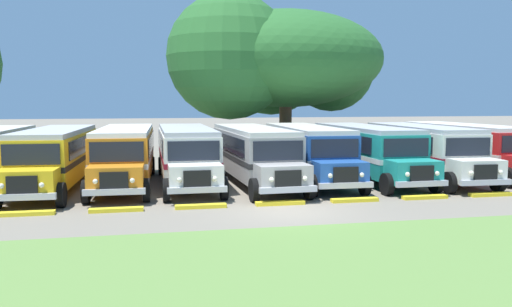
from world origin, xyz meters
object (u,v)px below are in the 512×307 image
(parked_bus_slot_4, at_px, (254,152))
(parked_bus_slot_5, at_px, (307,150))
(parked_bus_slot_8, at_px, (466,146))
(parked_bus_slot_6, at_px, (366,149))
(parked_bus_slot_3, at_px, (186,152))
(broad_shade_tree, at_px, (276,61))
(parked_bus_slot_7, at_px, (422,149))
(parked_bus_slot_1, at_px, (55,155))
(parked_bus_slot_2, at_px, (125,153))

(parked_bus_slot_4, distance_m, parked_bus_slot_5, 3.04)
(parked_bus_slot_8, bearing_deg, parked_bus_slot_6, -85.58)
(parked_bus_slot_5, bearing_deg, parked_bus_slot_3, -90.35)
(parked_bus_slot_3, xyz_separation_m, parked_bus_slot_8, (16.00, 0.30, 0.00))
(parked_bus_slot_4, relative_size, parked_bus_slot_8, 1.00)
(parked_bus_slot_6, relative_size, broad_shade_tree, 0.68)
(parked_bus_slot_3, bearing_deg, broad_shade_tree, 145.87)
(parked_bus_slot_6, height_order, parked_bus_slot_7, same)
(parked_bus_slot_1, height_order, parked_bus_slot_5, same)
(parked_bus_slot_2, bearing_deg, parked_bus_slot_3, 87.96)
(parked_bus_slot_3, height_order, broad_shade_tree, broad_shade_tree)
(broad_shade_tree, bearing_deg, parked_bus_slot_3, -123.87)
(parked_bus_slot_6, bearing_deg, parked_bus_slot_3, -93.16)
(parked_bus_slot_6, bearing_deg, parked_bus_slot_1, -91.35)
(parked_bus_slot_7, bearing_deg, broad_shade_tree, -152.96)
(parked_bus_slot_4, height_order, parked_bus_slot_5, same)
(parked_bus_slot_7, distance_m, broad_shade_tree, 13.86)
(parked_bus_slot_3, height_order, parked_bus_slot_5, same)
(parked_bus_slot_5, bearing_deg, parked_bus_slot_6, 86.15)
(parked_bus_slot_2, bearing_deg, parked_bus_slot_7, 88.85)
(parked_bus_slot_4, xyz_separation_m, parked_bus_slot_6, (6.18, 0.28, 0.00))
(parked_bus_slot_1, distance_m, parked_bus_slot_7, 18.97)
(parked_bus_slot_1, relative_size, parked_bus_slot_5, 1.00)
(parked_bus_slot_3, xyz_separation_m, parked_bus_slot_5, (6.35, -0.14, 0.00))
(parked_bus_slot_2, height_order, parked_bus_slot_3, same)
(parked_bus_slot_1, bearing_deg, parked_bus_slot_5, 92.66)
(parked_bus_slot_4, height_order, parked_bus_slot_7, same)
(parked_bus_slot_5, bearing_deg, parked_bus_slot_2, -91.21)
(parked_bus_slot_3, relative_size, broad_shade_tree, 0.68)
(parked_bus_slot_5, distance_m, broad_shade_tree, 12.36)
(parked_bus_slot_5, height_order, parked_bus_slot_8, same)
(broad_shade_tree, bearing_deg, parked_bus_slot_8, -50.68)
(parked_bus_slot_3, distance_m, parked_bus_slot_8, 16.00)
(parked_bus_slot_1, relative_size, broad_shade_tree, 0.68)
(parked_bus_slot_1, xyz_separation_m, parked_bus_slot_4, (9.60, -0.45, 0.00))
(parked_bus_slot_2, height_order, parked_bus_slot_8, same)
(broad_shade_tree, bearing_deg, parked_bus_slot_4, -108.86)
(parked_bus_slot_8, xyz_separation_m, broad_shade_tree, (-8.68, 10.60, 5.47))
(parked_bus_slot_3, bearing_deg, parked_bus_slot_5, 88.49)
(parked_bus_slot_1, bearing_deg, broad_shade_tree, 131.62)
(parked_bus_slot_4, xyz_separation_m, parked_bus_slot_5, (2.99, 0.54, 0.00))
(parked_bus_slot_6, bearing_deg, parked_bus_slot_4, -88.17)
(parked_bus_slot_4, height_order, parked_bus_slot_6, same)
(parked_bus_slot_6, relative_size, parked_bus_slot_7, 1.00)
(parked_bus_slot_6, xyz_separation_m, parked_bus_slot_8, (6.46, 0.71, 0.00))
(parked_bus_slot_6, bearing_deg, parked_bus_slot_8, 95.50)
(parked_bus_slot_1, bearing_deg, parked_bus_slot_6, 91.61)
(parked_bus_slot_1, relative_size, parked_bus_slot_7, 1.00)
(parked_bus_slot_1, bearing_deg, parked_bus_slot_3, 94.38)
(parked_bus_slot_4, height_order, broad_shade_tree, broad_shade_tree)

